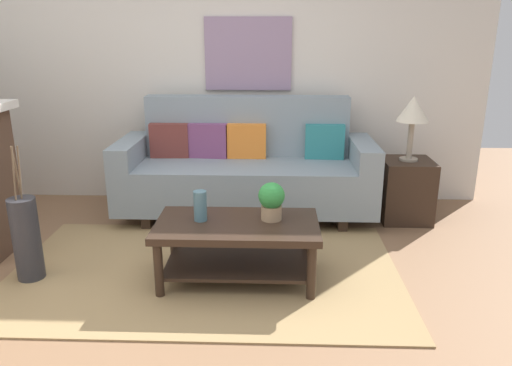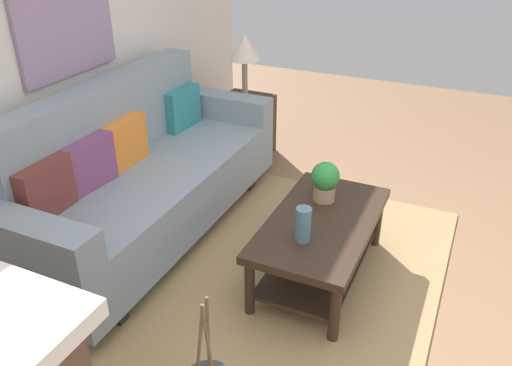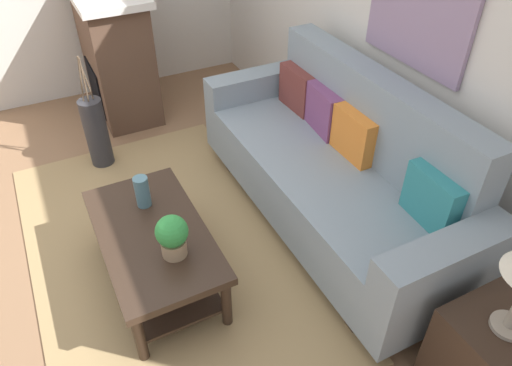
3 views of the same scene
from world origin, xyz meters
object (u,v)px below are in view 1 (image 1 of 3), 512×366
coffee_table (237,238)px  side_table (405,190)px  throw_pillow_orange (247,141)px  throw_pillow_teal (325,141)px  couch (246,170)px  table_lamp (413,112)px  throw_pillow_maroon (170,140)px  throw_pillow_plum (208,141)px  framed_painting (248,54)px  potted_plant_tabletop (272,200)px  floor_vase (27,240)px  tabletop_vase (200,206)px

coffee_table → side_table: 1.89m
throw_pillow_orange → throw_pillow_teal: same height
couch → table_lamp: 1.56m
throw_pillow_teal → throw_pillow_orange: bearing=180.0°
coffee_table → side_table: side_table is taller
throw_pillow_maroon → throw_pillow_plum: same height
throw_pillow_teal → coffee_table: (-0.72, -1.42, -0.37)m
coffee_table → framed_painting: (-0.01, 1.76, 1.14)m
throw_pillow_orange → side_table: throw_pillow_orange is taller
table_lamp → throw_pillow_orange: bearing=171.9°
throw_pillow_orange → throw_pillow_teal: 0.73m
throw_pillow_teal → table_lamp: size_ratio=0.63×
throw_pillow_teal → potted_plant_tabletop: 1.44m
couch → framed_painting: framed_painting is taller
coffee_table → side_table: bearing=39.9°
couch → side_table: bearing=-3.2°
throw_pillow_orange → throw_pillow_teal: bearing=0.0°
side_table → floor_vase: bearing=-156.6°
throw_pillow_teal → coffee_table: bearing=-116.8°
throw_pillow_maroon → table_lamp: table_lamp is taller
couch → throw_pillow_teal: 0.78m
throw_pillow_teal → potted_plant_tabletop: size_ratio=1.37×
side_table → tabletop_vase: bearing=-145.2°
throw_pillow_maroon → tabletop_vase: bearing=-70.7°
couch → throw_pillow_plum: 0.46m
couch → throw_pillow_plum: bearing=161.0°
tabletop_vase → potted_plant_tabletop: 0.48m
throw_pillow_teal → tabletop_vase: throw_pillow_teal is taller
potted_plant_tabletop → side_table: 1.70m
table_lamp → floor_vase: bearing=-156.6°
coffee_table → floor_vase: floor_vase is taller
throw_pillow_maroon → floor_vase: (-0.71, -1.45, -0.38)m
couch → tabletop_vase: bearing=-100.8°
couch → throw_pillow_plum: size_ratio=6.41×
throw_pillow_teal → throw_pillow_maroon: bearing=180.0°
tabletop_vase → potted_plant_tabletop: (0.48, 0.03, 0.04)m
throw_pillow_orange → table_lamp: 1.50m
throw_pillow_orange → floor_vase: size_ratio=0.61×
coffee_table → tabletop_vase: (-0.25, 0.03, 0.22)m
table_lamp → tabletop_vase: bearing=-145.2°
throw_pillow_maroon → coffee_table: size_ratio=0.33×
side_table → couch: bearing=176.8°
throw_pillow_orange → throw_pillow_teal: size_ratio=1.00×
tabletop_vase → framed_painting: framed_painting is taller
throw_pillow_plum → table_lamp: size_ratio=0.63×
table_lamp → throw_pillow_plum: bearing=173.5°
table_lamp → couch: bearing=176.8°
couch → potted_plant_tabletop: size_ratio=8.81×
throw_pillow_teal → framed_painting: 1.11m
throw_pillow_maroon → side_table: 2.23m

